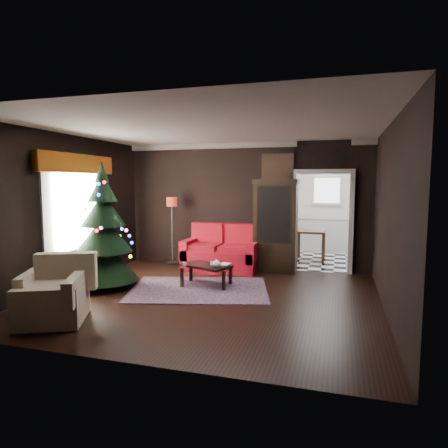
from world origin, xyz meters
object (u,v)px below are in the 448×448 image
(wall_clock, at_px, (336,160))
(kitchen_table, at_px, (311,246))
(loveseat, at_px, (221,248))
(coffee_table, at_px, (207,275))
(floor_lamp, at_px, (172,231))
(christmas_tree, at_px, (104,231))
(armchair, at_px, (52,290))
(teapot, at_px, (216,264))
(curio_cabinet, at_px, (276,228))

(wall_clock, distance_m, kitchen_table, 2.43)
(loveseat, bearing_deg, kitchen_table, 42.51)
(loveseat, bearing_deg, coffee_table, -84.91)
(loveseat, bearing_deg, floor_lamp, 178.12)
(christmas_tree, bearing_deg, coffee_table, 18.81)
(loveseat, xyz_separation_m, floor_lamp, (-1.18, 0.04, 0.33))
(floor_lamp, bearing_deg, armchair, -91.61)
(teapot, relative_size, wall_clock, 0.48)
(kitchen_table, bearing_deg, armchair, -119.78)
(loveseat, height_order, floor_lamp, floor_lamp)
(curio_cabinet, relative_size, coffee_table, 2.19)
(kitchen_table, bearing_deg, coffee_table, -119.28)
(wall_clock, bearing_deg, loveseat, -170.34)
(floor_lamp, distance_m, coffee_table, 2.00)
(curio_cabinet, distance_m, floor_lamp, 2.34)
(loveseat, bearing_deg, wall_clock, 9.66)
(loveseat, xyz_separation_m, wall_clock, (2.35, 0.40, 1.88))
(coffee_table, bearing_deg, christmas_tree, -161.19)
(teapot, bearing_deg, christmas_tree, -169.00)
(armchair, xyz_separation_m, kitchen_table, (3.09, 5.40, -0.09))
(armchair, bearing_deg, curio_cabinet, 33.77)
(loveseat, height_order, teapot, loveseat)
(floor_lamp, relative_size, coffee_table, 1.74)
(kitchen_table, bearing_deg, wall_clock, -66.25)
(floor_lamp, height_order, coffee_table, floor_lamp)
(loveseat, distance_m, coffee_table, 1.38)
(coffee_table, xyz_separation_m, kitchen_table, (1.68, 3.00, 0.17))
(coffee_table, bearing_deg, kitchen_table, 60.72)
(coffee_table, relative_size, kitchen_table, 1.16)
(curio_cabinet, bearing_deg, loveseat, -169.17)
(wall_clock, bearing_deg, curio_cabinet, -171.47)
(coffee_table, height_order, teapot, teapot)
(christmas_tree, relative_size, teapot, 15.20)
(loveseat, distance_m, wall_clock, 3.04)
(loveseat, distance_m, armchair, 3.97)
(kitchen_table, bearing_deg, christmas_tree, -133.77)
(floor_lamp, relative_size, christmas_tree, 0.65)
(loveseat, distance_m, teapot, 1.60)
(christmas_tree, distance_m, teapot, 2.14)
(curio_cabinet, distance_m, christmas_tree, 3.54)
(teapot, xyz_separation_m, wall_clock, (1.97, 1.96, 1.90))
(kitchen_table, bearing_deg, loveseat, -137.49)
(christmas_tree, xyz_separation_m, coffee_table, (1.77, 0.60, -0.84))
(christmas_tree, bearing_deg, curio_cabinet, 37.79)
(coffee_table, bearing_deg, teapot, -39.12)
(armchair, distance_m, coffee_table, 2.80)
(loveseat, relative_size, curio_cabinet, 0.89)
(christmas_tree, bearing_deg, teapot, 11.00)
(curio_cabinet, height_order, teapot, curio_cabinet)
(floor_lamp, height_order, wall_clock, wall_clock)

